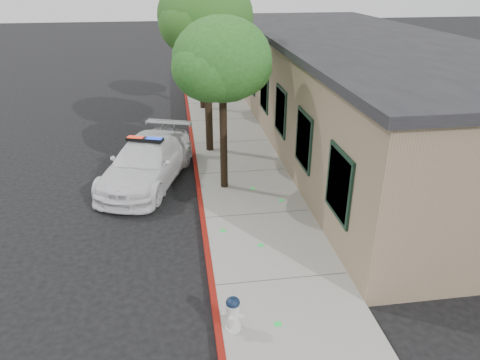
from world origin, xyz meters
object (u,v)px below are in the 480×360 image
police_car (147,162)px  street_tree_mid (206,20)px  clapboard_building (355,89)px  street_tree_near (223,64)px  street_tree_far (201,28)px  fire_hydrant (233,313)px

police_car → street_tree_mid: (2.27, 2.34, 4.18)m
clapboard_building → street_tree_mid: street_tree_mid is taller
street_tree_near → street_tree_far: size_ratio=1.01×
street_tree_mid → fire_hydrant: bearing=-92.1°
fire_hydrant → street_tree_mid: 10.61m
police_car → street_tree_near: size_ratio=1.03×
street_tree_near → clapboard_building: bearing=35.1°
fire_hydrant → street_tree_far: bearing=110.6°
fire_hydrant → street_tree_mid: street_tree_mid is taller
clapboard_building → police_car: bearing=-159.7°
clapboard_building → street_tree_far: bearing=138.7°
clapboard_building → street_tree_near: (-5.79, -4.08, 1.94)m
police_car → street_tree_far: street_tree_far is taller
police_car → street_tree_mid: 5.30m
street_tree_near → street_tree_mid: 3.48m
street_tree_near → street_tree_mid: street_tree_mid is taller
clapboard_building → street_tree_mid: 6.65m
clapboard_building → police_car: size_ratio=3.85×
police_car → fire_hydrant: 7.56m
street_tree_far → clapboard_building: bearing=-41.3°
police_car → fire_hydrant: (1.92, -7.31, -0.20)m
fire_hydrant → street_tree_near: (0.55, 6.28, 3.53)m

